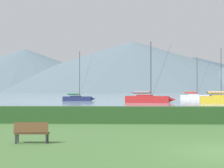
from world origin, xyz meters
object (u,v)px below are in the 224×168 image
Objects in this scene: sailboat_slip_8 at (78,98)px; park_bench_under_tree at (32,132)px; sailboat_slip_0 at (219,98)px; sailboat_slip_4 at (224,99)px; sailboat_slip_1 at (195,97)px; sailboat_slip_6 at (148,99)px.

park_bench_under_tree is (5.81, -56.10, -0.06)m from sailboat_slip_8.
sailboat_slip_8 is 6.85× the size of park_bench_under_tree.
sailboat_slip_4 is (-2.46, -12.10, 0.10)m from sailboat_slip_0.
sailboat_slip_0 is 7.26× the size of park_bench_under_tree.
sailboat_slip_4 is (0.19, -23.17, 0.10)m from sailboat_slip_1.
sailboat_slip_4 is 1.12× the size of sailboat_slip_8.
sailboat_slip_6 is at bearing 77.59° from park_bench_under_tree.
park_bench_under_tree is at bearing -85.45° from sailboat_slip_8.
sailboat_slip_6 reaches higher than sailboat_slip_1.
sailboat_slip_0 is 29.37m from sailboat_slip_8.
sailboat_slip_6 is 7.26× the size of park_bench_under_tree.
sailboat_slip_4 is at bearing -105.49° from sailboat_slip_0.
sailboat_slip_1 reaches higher than park_bench_under_tree.
sailboat_slip_4 reaches higher than sailboat_slip_0.
sailboat_slip_6 is at bearing -112.46° from sailboat_slip_1.
sailboat_slip_1 is at bearing 99.49° from sailboat_slip_0.
sailboat_slip_8 is at bearing 163.95° from sailboat_slip_4.
sailboat_slip_1 is at bearing 98.06° from sailboat_slip_4.
sailboat_slip_8 is (-14.05, 9.43, -0.16)m from sailboat_slip_6.
sailboat_slip_0 reaches higher than park_bench_under_tree.
sailboat_slip_0 is at bearing -67.67° from sailboat_slip_1.
sailboat_slip_8 is at bearing 155.32° from sailboat_slip_6.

